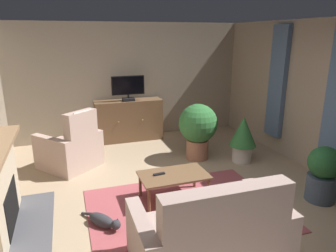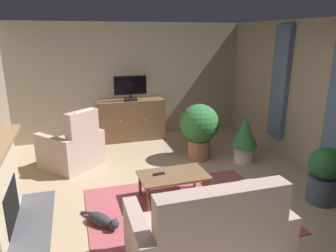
% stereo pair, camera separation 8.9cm
% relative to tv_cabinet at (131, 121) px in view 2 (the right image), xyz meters
% --- Properties ---
extents(ground_plane, '(5.89, 7.22, 0.04)m').
position_rel_tv_cabinet_xyz_m(ground_plane, '(0.10, -3.01, -0.46)').
color(ground_plane, tan).
extents(wall_back, '(5.89, 0.10, 2.61)m').
position_rel_tv_cabinet_xyz_m(wall_back, '(0.10, 0.35, 0.86)').
color(wall_back, gray).
rests_on(wall_back, ground_plane).
extents(curtain_panel_far, '(0.10, 0.44, 2.20)m').
position_rel_tv_cabinet_xyz_m(curtain_panel_far, '(2.69, -1.62, 0.99)').
color(curtain_panel_far, slate).
extents(rug_central, '(2.61, 1.96, 0.01)m').
position_rel_tv_cabinet_xyz_m(rug_central, '(0.13, -3.22, -0.44)').
color(rug_central, '#9E474C').
rests_on(rug_central, ground_plane).
extents(tv_cabinet, '(1.51, 0.46, 0.93)m').
position_rel_tv_cabinet_xyz_m(tv_cabinet, '(0.00, 0.00, 0.00)').
color(tv_cabinet, '#4A3523').
rests_on(tv_cabinet, ground_plane).
extents(television, '(0.72, 0.20, 0.55)m').
position_rel_tv_cabinet_xyz_m(television, '(0.00, -0.05, 0.78)').
color(television, black).
rests_on(television, tv_cabinet).
extents(coffee_table, '(1.00, 0.60, 0.40)m').
position_rel_tv_cabinet_xyz_m(coffee_table, '(0.08, -2.89, -0.08)').
color(coffee_table, brown).
rests_on(coffee_table, ground_plane).
extents(tv_remote, '(0.17, 0.07, 0.02)m').
position_rel_tv_cabinet_xyz_m(tv_remote, '(-0.13, -2.84, -0.03)').
color(tv_remote, black).
rests_on(tv_remote, coffee_table).
extents(sofa_floral, '(1.58, 0.90, 1.05)m').
position_rel_tv_cabinet_xyz_m(sofa_floral, '(-0.01, -4.32, -0.10)').
color(sofa_floral, '#A3897F').
rests_on(sofa_floral, ground_plane).
extents(armchair_by_fireplace, '(1.25, 1.25, 1.11)m').
position_rel_tv_cabinet_xyz_m(armchair_by_fireplace, '(-1.31, -1.19, -0.10)').
color(armchair_by_fireplace, '#BC9E8E').
rests_on(armchair_by_fireplace, ground_plane).
extents(potted_plant_on_hearth_side, '(0.47, 0.47, 0.83)m').
position_rel_tv_cabinet_xyz_m(potted_plant_on_hearth_side, '(2.12, -3.58, -0.01)').
color(potted_plant_on_hearth_side, '#3D4C5B').
rests_on(potted_plant_on_hearth_side, ground_plane).
extents(potted_plant_small_fern_corner, '(0.75, 0.75, 1.09)m').
position_rel_tv_cabinet_xyz_m(potted_plant_small_fern_corner, '(1.05, -1.52, 0.20)').
color(potted_plant_small_fern_corner, '#99664C').
rests_on(potted_plant_small_fern_corner, ground_plane).
extents(potted_plant_tall_palm_by_window, '(0.50, 0.50, 0.89)m').
position_rel_tv_cabinet_xyz_m(potted_plant_tall_palm_by_window, '(1.79, -1.94, 0.06)').
color(potted_plant_tall_palm_by_window, beige).
rests_on(potted_plant_tall_palm_by_window, ground_plane).
extents(cat, '(0.46, 0.62, 0.18)m').
position_rel_tv_cabinet_xyz_m(cat, '(-1.00, -3.26, -0.36)').
color(cat, '#2D2D33').
rests_on(cat, ground_plane).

